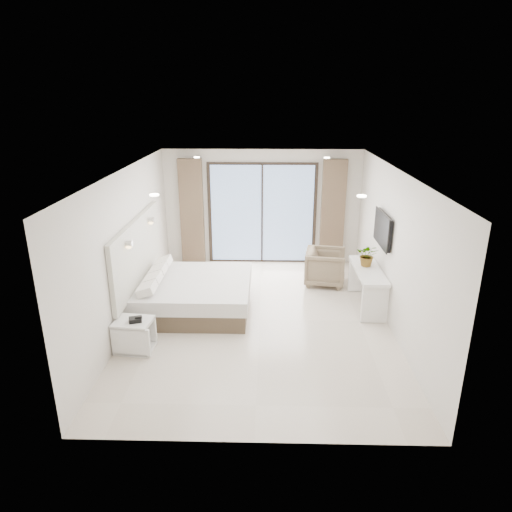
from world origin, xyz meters
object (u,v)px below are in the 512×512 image
Objects in this scene: nightstand at (134,335)px; console_desk at (367,279)px; bed at (193,294)px; armchair at (325,265)px.

nightstand is 4.37m from console_desk.
console_desk is at bearing 3.61° from bed.
nightstand is 0.41× the size of console_desk.
armchair is at bearing 26.38° from bed.
armchair is at bearing 46.42° from nightstand.
console_desk is at bearing -140.07° from armchair.
nightstand is at bearing 138.87° from armchair.
bed is 3.38× the size of nightstand.
nightstand is at bearing -115.31° from bed.
nightstand is 4.38m from armchair.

